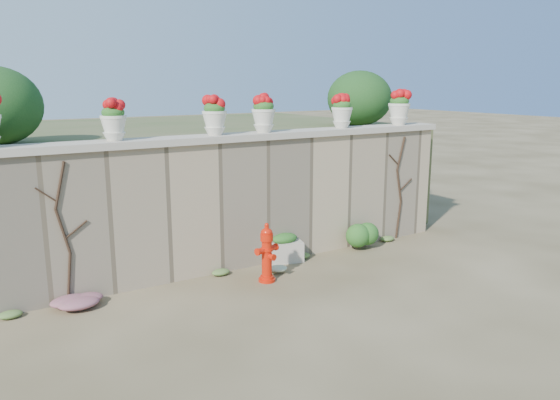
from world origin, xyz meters
TOP-DOWN VIEW (x-y plane):
  - ground at (0.00, 0.00)m, footprint 80.00×80.00m
  - stone_wall at (0.00, 1.80)m, footprint 8.00×0.40m
  - wall_cap at (0.00, 1.80)m, footprint 8.10×0.52m
  - raised_fill at (0.00, 5.00)m, footprint 9.00×6.00m
  - back_shrub_right at (3.40, 3.00)m, footprint 1.30×1.30m
  - vine_left at (-2.67, 1.58)m, footprint 0.60×0.04m
  - vine_right at (3.23, 1.58)m, footprint 0.60×0.04m
  - fire_hydrant at (-0.03, 0.91)m, footprint 0.38×0.27m
  - planter_box at (0.68, 1.55)m, footprint 0.64×0.48m
  - green_shrub at (2.20, 1.40)m, footprint 0.62×0.56m
  - magenta_clump at (-2.64, 1.37)m, footprint 0.79×0.53m
  - white_flowers at (0.31, 1.15)m, footprint 0.46×0.37m
  - urn_pot_1 at (-1.89, 1.80)m, footprint 0.35×0.35m
  - urn_pot_2 at (-0.40, 1.80)m, footprint 0.37×0.37m
  - urn_pot_3 at (0.45, 1.80)m, footprint 0.37×0.37m
  - urn_pot_4 at (2.00, 1.80)m, footprint 0.36×0.36m
  - urn_pot_5 at (3.34, 1.80)m, footprint 0.40×0.40m
  - terracotta_pot at (3.37, 1.80)m, footprint 0.25×0.25m

SIDE VIEW (x-z plane):
  - ground at x=0.00m, z-range 0.00..0.00m
  - white_flowers at x=0.31m, z-range 0.00..0.17m
  - magenta_clump at x=-2.64m, z-range 0.00..0.21m
  - planter_box at x=0.68m, z-range -0.02..0.46m
  - green_shrub at x=2.20m, z-range 0.00..0.59m
  - fire_hydrant at x=-0.03m, z-range 0.00..0.88m
  - vine_left at x=-2.67m, z-range 0.04..1.94m
  - vine_right at x=3.23m, z-range 0.04..1.94m
  - stone_wall at x=0.00m, z-range 0.00..2.00m
  - raised_fill at x=0.00m, z-range 0.00..2.00m
  - wall_cap at x=0.00m, z-range 2.00..2.10m
  - terracotta_pot at x=3.37m, z-range 2.09..2.39m
  - urn_pot_1 at x=-1.89m, z-range 2.10..2.64m
  - urn_pot_4 at x=2.00m, z-range 2.10..2.66m
  - urn_pot_2 at x=-0.40m, z-range 2.10..2.67m
  - urn_pot_3 at x=0.45m, z-range 2.10..2.68m
  - urn_pot_5 at x=3.34m, z-range 2.10..2.73m
  - back_shrub_right at x=3.40m, z-range 2.00..3.10m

